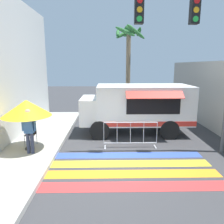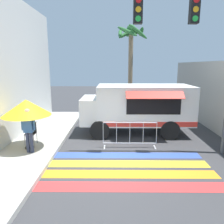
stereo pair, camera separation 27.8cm
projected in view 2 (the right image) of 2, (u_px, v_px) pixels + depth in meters
name	position (u px, v px, depth m)	size (l,w,h in m)	color
ground_plane	(118.00, 161.00, 8.01)	(60.00, 60.00, 0.00)	#38383A
crosswalk_painted	(119.00, 169.00, 7.45)	(6.40, 2.84, 0.01)	red
food_truck	(136.00, 105.00, 11.14)	(5.50, 2.82, 2.48)	white
traffic_signal_pole	(195.00, 35.00, 7.85)	(4.59, 0.29, 6.41)	#515456
patio_umbrella	(26.00, 108.00, 8.52)	(1.89, 1.89, 2.00)	black
folding_chair	(31.00, 131.00, 9.26)	(0.40, 0.40, 0.94)	#4C4C51
vendor_person	(28.00, 128.00, 8.26)	(0.53, 0.23, 1.73)	#2D3347
barricade_front	(130.00, 135.00, 9.26)	(2.29, 0.44, 1.13)	#B7BABF
palm_tree	(131.00, 50.00, 14.67)	(2.11, 2.17, 6.10)	#7A664C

